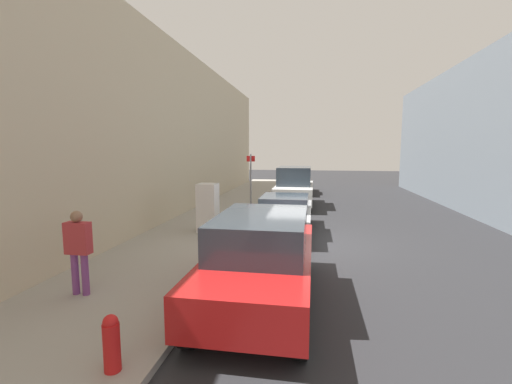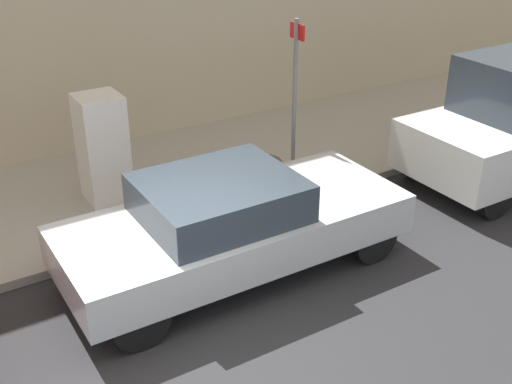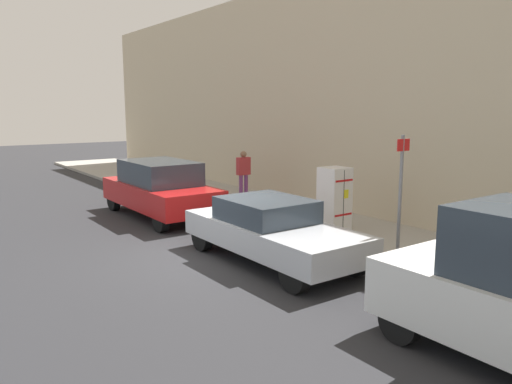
% 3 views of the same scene
% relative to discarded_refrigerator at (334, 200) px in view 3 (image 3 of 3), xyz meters
% --- Properties ---
extents(ground_plane, '(80.00, 80.00, 0.00)m').
position_rel_discarded_refrigerator_xyz_m(ground_plane, '(3.54, -0.38, -0.99)').
color(ground_plane, '#28282B').
extents(sidewalk_slab, '(3.77, 44.00, 0.13)m').
position_rel_discarded_refrigerator_xyz_m(sidewalk_slab, '(-0.29, -0.38, -0.93)').
color(sidewalk_slab, '#9E998E').
rests_on(sidewalk_slab, ground).
extents(building_facade_near, '(2.28, 39.60, 7.60)m').
position_rel_discarded_refrigerator_xyz_m(building_facade_near, '(-3.32, -0.38, 2.81)').
color(building_facade_near, beige).
rests_on(building_facade_near, ground).
extents(discarded_refrigerator, '(0.68, 0.68, 1.72)m').
position_rel_discarded_refrigerator_xyz_m(discarded_refrigerator, '(0.00, 0.00, 0.00)').
color(discarded_refrigerator, white).
rests_on(discarded_refrigerator, sidewalk_slab).
extents(manhole_cover, '(0.70, 0.70, 0.02)m').
position_rel_discarded_refrigerator_xyz_m(manhole_cover, '(0.13, 2.86, -0.85)').
color(manhole_cover, '#47443F').
rests_on(manhole_cover, sidewalk_slab).
extents(street_sign_post, '(0.36, 0.07, 2.72)m').
position_rel_discarded_refrigerator_xyz_m(street_sign_post, '(1.02, 2.90, 0.66)').
color(street_sign_post, slate).
rests_on(street_sign_post, sidewalk_slab).
extents(fire_hydrant, '(0.22, 0.22, 0.78)m').
position_rel_discarded_refrigerator_xyz_m(fire_hydrant, '(1.11, -7.69, -0.46)').
color(fire_hydrant, red).
rests_on(fire_hydrant, sidewalk_slab).
extents(pedestrian_walking_far, '(0.49, 0.23, 1.71)m').
position_rel_discarded_refrigerator_xyz_m(pedestrian_walking_far, '(-0.91, -5.59, 0.14)').
color(pedestrian_walking_far, '#7A3D7F').
rests_on(pedestrian_walking_far, sidewalk_slab).
extents(parked_suv_red, '(1.96, 4.87, 1.76)m').
position_rel_discarded_refrigerator_xyz_m(parked_suv_red, '(2.68, -4.94, -0.08)').
color(parked_suv_red, red).
rests_on(parked_suv_red, ground).
extents(parked_sedan_silver, '(1.86, 4.63, 1.40)m').
position_rel_discarded_refrigerator_xyz_m(parked_sedan_silver, '(2.68, 0.77, -0.26)').
color(parked_sedan_silver, silver).
rests_on(parked_sedan_silver, ground).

